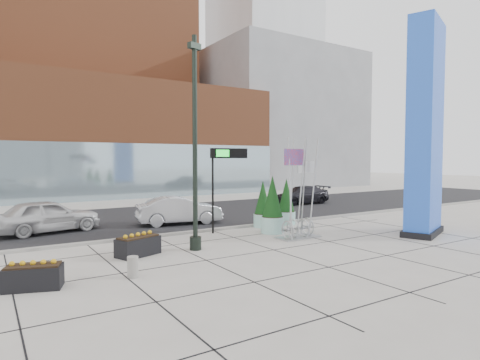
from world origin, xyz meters
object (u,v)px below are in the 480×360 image
blue_pylon (425,132)px  lamp_post (195,163)px  public_art_sculpture (298,211)px  overhead_street_sign (225,160)px  car_silver_mid (179,210)px  concrete_bollard (133,267)px  car_white_west (47,216)px

blue_pylon → lamp_post: (-10.58, 2.91, -1.42)m
lamp_post → public_art_sculpture: 5.51m
public_art_sculpture → lamp_post: bearing=174.8°
overhead_street_sign → car_silver_mid: overhead_street_sign is taller
lamp_post → public_art_sculpture: size_ratio=1.82×
public_art_sculpture → concrete_bollard: (-8.29, -1.99, -0.88)m
car_white_west → blue_pylon: bearing=-134.8°
overhead_street_sign → car_white_west: (-7.41, 4.43, -2.71)m
public_art_sculpture → car_white_west: public_art_sculpture is taller
public_art_sculpture → car_white_west: (-9.47, 7.48, -0.39)m
concrete_bollard → car_silver_mid: car_silver_mid is taller
lamp_post → overhead_street_sign: size_ratio=2.03×
blue_pylon → car_silver_mid: 13.07m
blue_pylon → concrete_bollard: bearing=156.5°
blue_pylon → public_art_sculpture: blue_pylon is taller
concrete_bollard → overhead_street_sign: (6.23, 5.04, 3.21)m
lamp_post → public_art_sculpture: lamp_post is taller
lamp_post → concrete_bollard: size_ratio=12.92×
blue_pylon → concrete_bollard: 14.57m
lamp_post → overhead_street_sign: (2.97, 2.71, 0.11)m
public_art_sculpture → car_white_west: size_ratio=0.96×
concrete_bollard → car_silver_mid: bearing=57.9°
overhead_street_sign → car_silver_mid: bearing=111.4°
overhead_street_sign → car_silver_mid: 4.47m
lamp_post → car_silver_mid: lamp_post is taller
public_art_sculpture → concrete_bollard: 8.57m
car_white_west → concrete_bollard: bearing=176.1°
public_art_sculpture → overhead_street_sign: 4.35m
overhead_street_sign → car_white_west: overhead_street_sign is taller
overhead_street_sign → car_white_west: bearing=154.9°
lamp_post → overhead_street_sign: bearing=42.3°
car_silver_mid → car_white_west: bearing=90.6°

